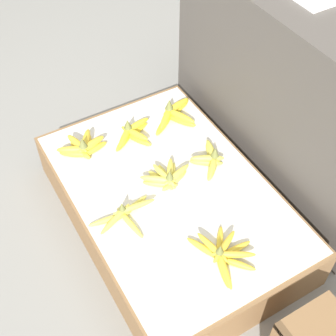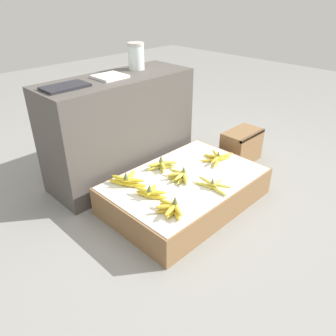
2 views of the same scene
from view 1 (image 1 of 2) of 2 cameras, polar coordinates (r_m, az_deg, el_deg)
ground_plane at (r=2.03m, az=0.24°, el=-6.50°), size 10.00×10.00×0.00m
display_platform at (r=1.94m, az=0.25°, el=-4.67°), size 1.12×0.74×0.21m
back_vendor_table at (r=2.06m, az=15.69°, el=9.02°), size 1.20×0.45×0.82m
banana_bunch_front_left at (r=2.00m, az=-10.34°, el=2.56°), size 0.15×0.22×0.11m
banana_bunch_front_midleft at (r=1.76m, az=-5.40°, el=-5.67°), size 0.18×0.27×0.08m
banana_bunch_middle_left at (r=2.03m, az=-4.43°, el=4.23°), size 0.15×0.21×0.10m
banana_bunch_middle_midleft at (r=1.86m, az=-0.12°, el=-1.14°), size 0.15×0.21×0.09m
banana_bunch_middle_midright at (r=1.67m, az=6.72°, el=-10.41°), size 0.26×0.20×0.09m
banana_bunch_back_left at (r=2.11m, az=0.69°, el=6.54°), size 0.19×0.26×0.11m
banana_bunch_back_midleft at (r=1.93m, az=5.20°, el=1.02°), size 0.21×0.14×0.10m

